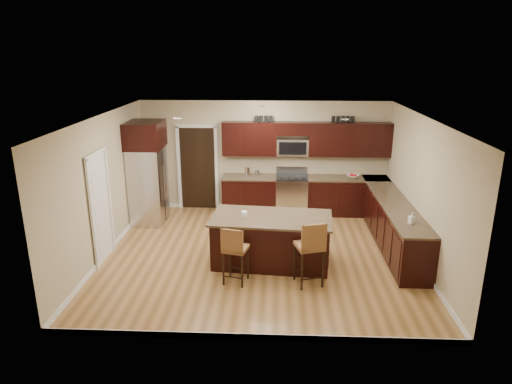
{
  "coord_description": "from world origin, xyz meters",
  "views": [
    {
      "loc": [
        0.29,
        -8.17,
        3.88
      ],
      "look_at": [
        -0.1,
        0.4,
        1.17
      ],
      "focal_mm": 32.0,
      "sensor_mm": 36.0,
      "label": 1
    }
  ],
  "objects_px": {
    "range": "(292,195)",
    "island": "(271,241)",
    "refrigerator": "(147,172)",
    "stool_left": "(234,249)",
    "stool_right": "(311,246)"
  },
  "relations": [
    {
      "from": "range",
      "to": "refrigerator",
      "type": "height_order",
      "value": "refrigerator"
    },
    {
      "from": "refrigerator",
      "to": "island",
      "type": "bearing_deg",
      "value": -35.19
    },
    {
      "from": "range",
      "to": "island",
      "type": "distance_m",
      "value": 2.8
    },
    {
      "from": "stool_right",
      "to": "refrigerator",
      "type": "height_order",
      "value": "refrigerator"
    },
    {
      "from": "island",
      "to": "refrigerator",
      "type": "xyz_separation_m",
      "value": [
        -2.84,
        2.0,
        0.78
      ]
    },
    {
      "from": "island",
      "to": "stool_right",
      "type": "xyz_separation_m",
      "value": [
        0.67,
        -0.85,
        0.3
      ]
    },
    {
      "from": "range",
      "to": "refrigerator",
      "type": "distance_m",
      "value": 3.47
    },
    {
      "from": "stool_left",
      "to": "refrigerator",
      "type": "xyz_separation_m",
      "value": [
        -2.23,
        2.84,
        0.56
      ]
    },
    {
      "from": "island",
      "to": "stool_right",
      "type": "bearing_deg",
      "value": -46.58
    },
    {
      "from": "stool_right",
      "to": "refrigerator",
      "type": "bearing_deg",
      "value": 123.91
    },
    {
      "from": "stool_left",
      "to": "island",
      "type": "bearing_deg",
      "value": 68.02
    },
    {
      "from": "range",
      "to": "island",
      "type": "relative_size",
      "value": 0.48
    },
    {
      "from": "range",
      "to": "stool_right",
      "type": "height_order",
      "value": "stool_right"
    },
    {
      "from": "range",
      "to": "stool_left",
      "type": "distance_m",
      "value": 3.76
    },
    {
      "from": "range",
      "to": "refrigerator",
      "type": "xyz_separation_m",
      "value": [
        -3.3,
        -0.76,
        0.74
      ]
    }
  ]
}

